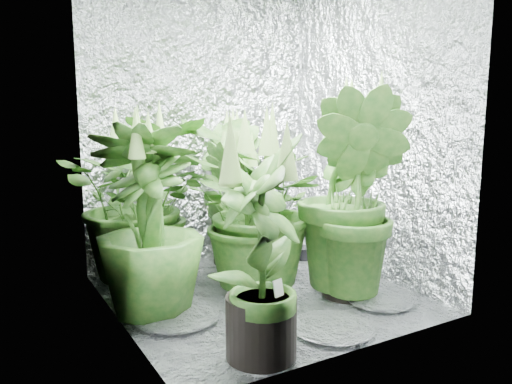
{
  "coord_description": "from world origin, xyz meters",
  "views": [
    {
      "loc": [
        -1.39,
        -2.36,
        1.05
      ],
      "look_at": [
        -0.03,
        0.0,
        0.6
      ],
      "focal_mm": 35.0,
      "sensor_mm": 36.0,
      "label": 1
    }
  ],
  "objects": [
    {
      "name": "ground",
      "position": [
        0.0,
        0.0,
        0.0
      ],
      "size": [
        1.6,
        1.6,
        0.0
      ],
      "primitive_type": "plane",
      "color": "silver",
      "rests_on": "ground"
    },
    {
      "name": "walls",
      "position": [
        0.0,
        0.0,
        1.0
      ],
      "size": [
        1.62,
        1.62,
        2.0
      ],
      "color": "silver",
      "rests_on": "ground"
    },
    {
      "name": "plant_a",
      "position": [
        -0.52,
        0.56,
        0.51
      ],
      "size": [
        1.03,
        1.03,
        1.09
      ],
      "rotation": [
        0.0,
        0.0,
        6.09
      ],
      "color": "black",
      "rests_on": "ground"
    },
    {
      "name": "plant_b",
      "position": [
        0.15,
        0.37,
        0.41
      ],
      "size": [
        0.59,
        0.59,
        0.91
      ],
      "rotation": [
        0.0,
        0.0,
        1.06
      ],
      "color": "black",
      "rests_on": "ground"
    },
    {
      "name": "plant_c",
      "position": [
        0.15,
        0.62,
        0.49
      ],
      "size": [
        0.68,
        0.68,
        1.06
      ],
      "rotation": [
        0.0,
        0.0,
        1.92
      ],
      "color": "black",
      "rests_on": "ground"
    },
    {
      "name": "plant_d",
      "position": [
        -0.64,
        0.01,
        0.49
      ],
      "size": [
        0.72,
        0.72,
        1.06
      ],
      "rotation": [
        0.0,
        0.0,
        2.71
      ],
      "color": "black",
      "rests_on": "ground"
    },
    {
      "name": "plant_e",
      "position": [
        0.01,
        0.06,
        0.5
      ],
      "size": [
        0.98,
        0.98,
        1.07
      ],
      "rotation": [
        0.0,
        0.0,
        3.01
      ],
      "color": "black",
      "rests_on": "ground"
    },
    {
      "name": "plant_f",
      "position": [
        -0.37,
        -0.64,
        0.46
      ],
      "size": [
        0.63,
        0.63,
        1.03
      ],
      "rotation": [
        0.0,
        0.0,
        4.32
      ],
      "color": "black",
      "rests_on": "ground"
    },
    {
      "name": "plant_g",
      "position": [
        0.44,
        -0.27,
        0.58
      ],
      "size": [
        0.82,
        0.82,
        1.25
      ],
      "rotation": [
        0.0,
        0.0,
        5.1
      ],
      "color": "black",
      "rests_on": "ground"
    },
    {
      "name": "circulation_fan",
      "position": [
        0.6,
        0.46,
        0.16
      ],
      "size": [
        0.19,
        0.31,
        0.37
      ],
      "rotation": [
        0.0,
        0.0,
        -0.32
      ],
      "color": "black",
      "rests_on": "ground"
    },
    {
      "name": "plant_label",
      "position": [
        -0.31,
        -0.67,
        0.3
      ],
      "size": [
        0.06,
        0.04,
        0.08
      ],
      "primitive_type": "cube",
      "rotation": [
        -0.21,
        0.0,
        0.28
      ],
      "color": "white",
      "rests_on": "plant_f"
    }
  ]
}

